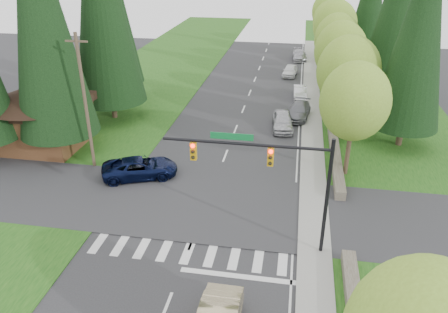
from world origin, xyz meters
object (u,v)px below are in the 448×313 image
(suv_navy, at_px, (140,168))
(parked_car_d, at_px, (290,71))
(parked_car_c, at_px, (300,92))
(parked_car_a, at_px, (283,121))
(parked_car_b, at_px, (299,111))
(parked_car_e, at_px, (299,55))

(suv_navy, distance_m, parked_car_d, 30.39)
(parked_car_c, bearing_deg, parked_car_a, -101.19)
(parked_car_a, relative_size, parked_car_b, 0.97)
(suv_navy, xyz_separation_m, parked_car_d, (9.66, 28.82, -0.06))
(suv_navy, relative_size, parked_car_d, 1.33)
(suv_navy, height_order, parked_car_d, suv_navy)
(parked_car_d, xyz_separation_m, parked_car_e, (1.03, 8.68, 0.01))
(suv_navy, xyz_separation_m, parked_car_a, (9.66, 10.93, 0.03))
(parked_car_b, relative_size, parked_car_d, 1.16)
(parked_car_a, relative_size, parked_car_c, 1.15)
(parked_car_a, distance_m, parked_car_c, 9.23)
(suv_navy, bearing_deg, parked_car_c, -50.10)
(parked_car_a, bearing_deg, parked_car_d, 84.98)
(suv_navy, distance_m, parked_car_a, 14.59)
(suv_navy, distance_m, parked_car_e, 38.99)
(suv_navy, relative_size, parked_car_c, 1.35)
(suv_navy, bearing_deg, parked_car_d, -39.75)
(parked_car_b, relative_size, parked_car_e, 0.98)
(parked_car_a, bearing_deg, suv_navy, -136.51)
(parked_car_d, bearing_deg, parked_car_c, -75.15)
(parked_car_a, bearing_deg, parked_car_b, 60.75)
(parked_car_a, bearing_deg, parked_car_e, 82.77)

